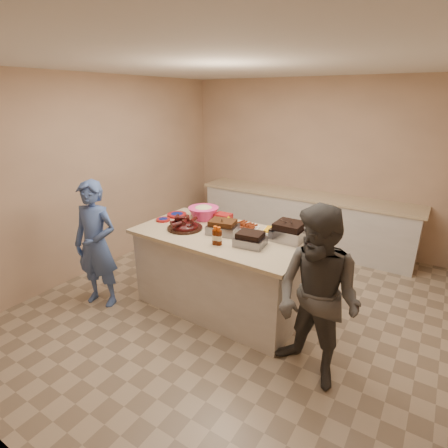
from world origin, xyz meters
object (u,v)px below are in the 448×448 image
Objects in this scene: plastic_cup at (194,216)px; guest_gray at (309,375)px; bbq_bottle_a at (215,244)px; roasting_pan at (288,239)px; rib_platter at (185,229)px; mustard_bottle at (228,225)px; guest_blue at (104,301)px; bbq_bottle_b at (219,245)px; island at (222,305)px; coleslaw_bowl at (204,219)px.

plastic_cup reaches higher than guest_gray.
roasting_pan is at bearing 42.00° from bbq_bottle_a.
rib_platter is 1.24× the size of roasting_pan.
guest_gray is at bearing -30.20° from mustard_bottle.
roasting_pan is at bearing 16.79° from rib_platter.
rib_platter reaches higher than guest_blue.
rib_platter is 0.27× the size of guest_blue.
bbq_bottle_a is at bearing -164.65° from bbq_bottle_b.
roasting_pan is at bearing 20.86° from island.
guest_gray is (0.59, -0.77, -0.94)m from roasting_pan.
coleslaw_bowl is (-1.17, 0.06, 0.00)m from roasting_pan.
rib_platter is at bearing -65.41° from plastic_cup.
mustard_bottle is 0.08× the size of guest_blue.
bbq_bottle_a is at bearing -137.82° from roasting_pan.
coleslaw_bowl is 0.19m from plastic_cup.
coleslaw_bowl reaches higher than bbq_bottle_a.
coleslaw_bowl is 3.04× the size of mustard_bottle.
mustard_bottle reaches higher than guest_gray.
island is 0.99m from bbq_bottle_b.
guest_blue is (-2.00, -0.96, -0.94)m from roasting_pan.
roasting_pan reaches higher than guest_blue.
bbq_bottle_b is 1.50m from guest_gray.
bbq_bottle_b is at bearing 15.35° from bbq_bottle_a.
guest_blue is (-0.83, -1.01, -0.94)m from coleslaw_bowl.
roasting_pan is at bearing 145.52° from guest_gray.
plastic_cup is (-0.18, 0.04, 0.00)m from coleslaw_bowl.
guest_blue is 0.95× the size of guest_gray.
guest_blue is at bearing -149.54° from island.
coleslaw_bowl reaches higher than island.
bbq_bottle_b is at bearing -38.01° from plastic_cup.
bbq_bottle_a reaches higher than bbq_bottle_b.
rib_platter is 1.41m from guest_blue.
plastic_cup is (-0.79, 0.62, 0.00)m from bbq_bottle_b.
bbq_bottle_a is 0.99m from plastic_cup.
coleslaw_bowl is 1.95× the size of bbq_bottle_b.
coleslaw_bowl is 0.25× the size of guest_blue.
bbq_bottle_b is at bearing -136.49° from roasting_pan.
mustard_bottle is 1.84m from guest_gray.
roasting_pan is 0.78m from mustard_bottle.
rib_platter is 0.49m from plastic_cup.
coleslaw_bowl reaches higher than rib_platter.
bbq_bottle_b is 0.59m from mustard_bottle.
bbq_bottle_b is 1.77m from guest_blue.
guest_blue is at bearing -121.48° from plastic_cup.
bbq_bottle_a reaches higher than island.
mustard_bottle is at bearing 24.96° from guest_blue.
bbq_bottle_b is 1.56× the size of mustard_bottle.
rib_platter is at bearing 161.19° from bbq_bottle_a.
bbq_bottle_b is at bearing -67.76° from mustard_bottle.
plastic_cup is at bearing 114.59° from rib_platter.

